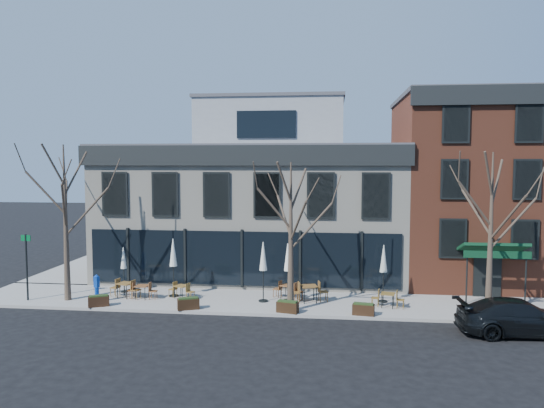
# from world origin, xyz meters

# --- Properties ---
(ground) EXTENTS (120.00, 120.00, 0.00)m
(ground) POSITION_xyz_m (0.00, 0.00, 0.00)
(ground) COLOR black
(ground) RESTS_ON ground
(sidewalk_front) EXTENTS (33.50, 4.70, 0.15)m
(sidewalk_front) POSITION_xyz_m (3.25, -2.15, 0.07)
(sidewalk_front) COLOR gray
(sidewalk_front) RESTS_ON ground
(sidewalk_side) EXTENTS (4.50, 12.00, 0.15)m
(sidewalk_side) POSITION_xyz_m (-11.25, 6.00, 0.07)
(sidewalk_side) COLOR gray
(sidewalk_side) RESTS_ON ground
(corner_building) EXTENTS (18.39, 10.39, 11.10)m
(corner_building) POSITION_xyz_m (0.07, 5.07, 4.72)
(corner_building) COLOR beige
(corner_building) RESTS_ON ground
(red_brick_building) EXTENTS (8.20, 11.78, 11.18)m
(red_brick_building) POSITION_xyz_m (13.00, 4.98, 5.64)
(red_brick_building) COLOR brown
(red_brick_building) RESTS_ON ground
(tree_corner) EXTENTS (3.93, 3.98, 7.92)m
(tree_corner) POSITION_xyz_m (-8.49, -3.20, 4.25)
(tree_corner) COLOR #382B21
(tree_corner) RESTS_ON sidewalk_front
(tree_mid) EXTENTS (3.50, 3.55, 7.04)m
(tree_mid) POSITION_xyz_m (3.01, -3.90, 3.79)
(tree_mid) COLOR #382B21
(tree_mid) RESTS_ON sidewalk_front
(tree_right) EXTENTS (3.72, 3.77, 7.48)m
(tree_right) POSITION_xyz_m (12.01, -3.90, 4.02)
(tree_right) COLOR #382B21
(tree_right) RESTS_ON sidewalk_front
(sign_pole) EXTENTS (0.50, 0.10, 3.40)m
(sign_pole) POSITION_xyz_m (-10.50, -3.50, 2.07)
(sign_pole) COLOR black
(sign_pole) RESTS_ON sidewalk_front
(parked_sedan) EXTENTS (5.28, 2.48, 1.49)m
(parked_sedan) POSITION_xyz_m (12.72, -5.83, 0.75)
(parked_sedan) COLOR black
(parked_sedan) RESTS_ON ground
(call_box) EXTENTS (0.29, 0.28, 1.41)m
(call_box) POSITION_xyz_m (-6.83, -3.43, 0.90)
(call_box) COLOR #0D3DB0
(call_box) RESTS_ON sidewalk_front
(cafe_set_0) EXTENTS (1.83, 0.91, 0.94)m
(cafe_set_0) POSITION_xyz_m (-5.75, -2.40, 0.63)
(cafe_set_0) COLOR brown
(cafe_set_0) RESTS_ON sidewalk_front
(cafe_set_1) EXTENTS (1.61, 0.66, 0.85)m
(cafe_set_1) POSITION_xyz_m (-4.80, -2.55, 0.59)
(cafe_set_1) COLOR brown
(cafe_set_1) RESTS_ON sidewalk_front
(cafe_set_2) EXTENTS (1.58, 0.95, 0.82)m
(cafe_set_2) POSITION_xyz_m (-2.80, -2.22, 0.57)
(cafe_set_2) COLOR brown
(cafe_set_2) RESTS_ON sidewalk_front
(cafe_set_3) EXTENTS (1.69, 1.04, 0.88)m
(cafe_set_3) POSITION_xyz_m (2.68, -1.67, 0.60)
(cafe_set_3) COLOR brown
(cafe_set_3) RESTS_ON sidewalk_front
(cafe_set_4) EXTENTS (2.00, 0.97, 1.02)m
(cafe_set_4) POSITION_xyz_m (3.80, -2.21, 0.68)
(cafe_set_4) COLOR brown
(cafe_set_4) RESTS_ON sidewalk_front
(cafe_set_5) EXTENTS (1.65, 0.76, 0.85)m
(cafe_set_5) POSITION_xyz_m (7.63, -2.74, 0.59)
(cafe_set_5) COLOR brown
(cafe_set_5) RESTS_ON sidewalk_front
(umbrella_0) EXTENTS (0.39, 0.39, 2.46)m
(umbrella_0) POSITION_xyz_m (-6.26, -1.33, 1.89)
(umbrella_0) COLOR black
(umbrella_0) RESTS_ON sidewalk_front
(umbrella_1) EXTENTS (0.49, 0.49, 3.06)m
(umbrella_1) POSITION_xyz_m (-3.32, -1.91, 2.31)
(umbrella_1) COLOR black
(umbrella_1) RESTS_ON sidewalk_front
(umbrella_2) EXTENTS (0.49, 0.49, 3.04)m
(umbrella_2) POSITION_xyz_m (1.49, -2.38, 2.29)
(umbrella_2) COLOR black
(umbrella_2) RESTS_ON sidewalk_front
(umbrella_3) EXTENTS (0.47, 0.47, 2.95)m
(umbrella_3) POSITION_xyz_m (2.71, -2.14, 2.23)
(umbrella_3) COLOR black
(umbrella_3) RESTS_ON sidewalk_front
(umbrella_4) EXTENTS (0.46, 0.46, 2.90)m
(umbrella_4) POSITION_xyz_m (7.50, -1.77, 2.20)
(umbrella_4) COLOR black
(umbrella_4) RESTS_ON sidewalk_front
(planter_0) EXTENTS (1.06, 0.77, 0.55)m
(planter_0) POSITION_xyz_m (-6.38, -4.20, 0.42)
(planter_0) COLOR black
(planter_0) RESTS_ON sidewalk_front
(planter_1) EXTENTS (1.11, 0.76, 0.58)m
(planter_1) POSITION_xyz_m (-1.89, -4.20, 0.44)
(planter_1) COLOR black
(planter_1) RESTS_ON sidewalk_front
(planter_2) EXTENTS (1.08, 0.64, 0.56)m
(planter_2) POSITION_xyz_m (2.88, -4.20, 0.43)
(planter_2) COLOR black
(planter_2) RESTS_ON sidewalk_front
(planter_3) EXTENTS (1.05, 0.55, 0.56)m
(planter_3) POSITION_xyz_m (6.39, -4.20, 0.43)
(planter_3) COLOR black
(planter_3) RESTS_ON sidewalk_front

